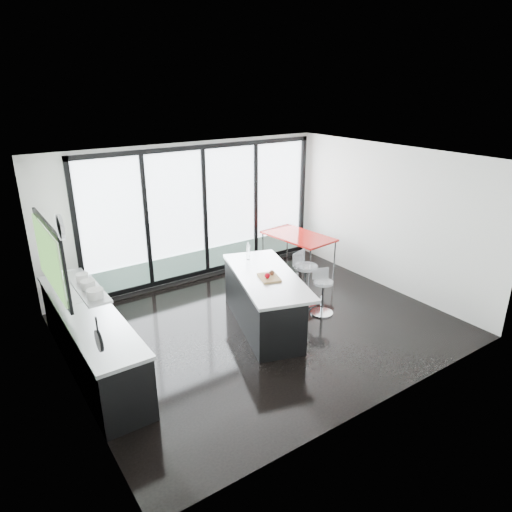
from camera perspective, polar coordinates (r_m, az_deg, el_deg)
floor at (r=7.83m, az=0.64°, el=-8.69°), size 6.00×5.00×0.00m
ceiling at (r=6.89m, az=0.74°, el=12.00°), size 6.00×5.00×0.00m
wall_back at (r=9.42m, az=-6.60°, el=4.80°), size 6.00×0.09×2.80m
wall_front at (r=5.55m, az=15.73°, el=-6.36°), size 6.00×0.00×2.80m
wall_left at (r=6.35m, az=-23.42°, el=-2.20°), size 0.26×5.00×2.80m
wall_right at (r=9.21m, az=16.22°, el=4.55°), size 0.00×5.00×2.80m
counter_cabinets at (r=6.98m, az=-19.91°, el=-9.65°), size 0.69×3.24×1.36m
island at (r=7.64m, az=0.75°, el=-5.51°), size 1.58×2.43×1.19m
bar_stool_near at (r=8.15m, az=8.32°, el=-5.15°), size 0.50×0.50×0.63m
bar_stool_far at (r=8.45m, az=6.20°, el=-3.56°), size 0.60×0.60×0.77m
red_table at (r=9.90m, az=5.24°, el=0.37°), size 1.04×1.61×0.81m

